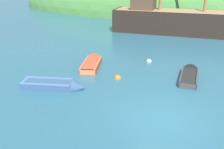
# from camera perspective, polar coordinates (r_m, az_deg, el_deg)

# --- Properties ---
(ground_plane) EXTENTS (120.00, 120.00, 0.00)m
(ground_plane) POSITION_cam_1_polar(r_m,az_deg,el_deg) (10.78, 11.14, -9.78)
(ground_plane) COLOR #285B70
(shore_hill) EXTENTS (48.58, 20.74, 13.12)m
(shore_hill) POSITION_cam_1_polar(r_m,az_deg,el_deg) (42.07, 9.87, 13.84)
(shore_hill) COLOR #477F3D
(shore_hill) RESTS_ON ground
(sailing_ship) EXTENTS (15.38, 4.81, 12.58)m
(sailing_ship) POSITION_cam_1_polar(r_m,az_deg,el_deg) (26.36, 14.26, 10.89)
(sailing_ship) COLOR black
(sailing_ship) RESTS_ON ground
(rowboat_portside) EXTENTS (3.41, 1.92, 0.89)m
(rowboat_portside) POSITION_cam_1_polar(r_m,az_deg,el_deg) (13.47, -12.32, -2.58)
(rowboat_portside) COLOR #335175
(rowboat_portside) RESTS_ON ground
(rowboat_outer_right) EXTENTS (1.22, 3.31, 0.87)m
(rowboat_outer_right) POSITION_cam_1_polar(r_m,az_deg,el_deg) (15.32, 16.91, -0.16)
(rowboat_outer_right) COLOR black
(rowboat_outer_right) RESTS_ON ground
(rowboat_near_dock) EXTENTS (1.90, 3.32, 0.91)m
(rowboat_near_dock) POSITION_cam_1_polar(r_m,az_deg,el_deg) (16.52, -4.32, 2.43)
(rowboat_near_dock) COLOR #C64C2D
(rowboat_near_dock) RESTS_ON ground
(buoy_orange) EXTENTS (0.40, 0.40, 0.40)m
(buoy_orange) POSITION_cam_1_polar(r_m,az_deg,el_deg) (14.50, 1.27, -0.82)
(buoy_orange) COLOR orange
(buoy_orange) RESTS_ON ground
(buoy_white) EXTENTS (0.34, 0.34, 0.34)m
(buoy_white) POSITION_cam_1_polar(r_m,az_deg,el_deg) (17.42, 8.27, 2.90)
(buoy_white) COLOR white
(buoy_white) RESTS_ON ground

